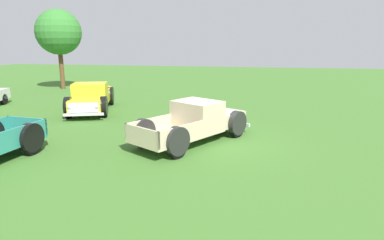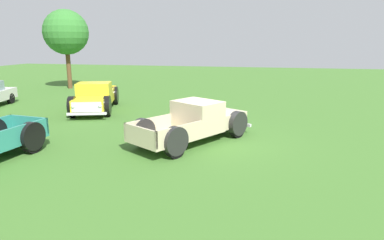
{
  "view_description": "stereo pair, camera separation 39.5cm",
  "coord_description": "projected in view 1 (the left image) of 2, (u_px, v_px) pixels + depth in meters",
  "views": [
    {
      "loc": [
        -13.22,
        -1.83,
        3.9
      ],
      "look_at": [
        -0.6,
        0.59,
        0.9
      ],
      "focal_mm": 31.63,
      "sensor_mm": 36.0,
      "label": 1
    },
    {
      "loc": [
        -13.14,
        -2.22,
        3.9
      ],
      "look_at": [
        -0.6,
        0.59,
        0.9
      ],
      "focal_mm": 31.63,
      "sensor_mm": 36.0,
      "label": 2
    }
  ],
  "objects": [
    {
      "name": "pickup_truck_foreground",
      "position": [
        198.0,
        122.0,
        13.5
      ],
      "size": [
        5.46,
        4.32,
        1.61
      ],
      "color": "#C6B793",
      "rests_on": "ground_plane"
    },
    {
      "name": "ground_plane",
      "position": [
        209.0,
        139.0,
        13.86
      ],
      "size": [
        80.0,
        80.0,
        0.0
      ],
      "primitive_type": "plane",
      "color": "#3D6B28"
    },
    {
      "name": "pickup_truck_behind_right",
      "position": [
        90.0,
        98.0,
        18.84
      ],
      "size": [
        5.69,
        3.52,
        1.64
      ],
      "color": "yellow",
      "rests_on": "ground_plane"
    },
    {
      "name": "oak_tree_east",
      "position": [
        58.0,
        32.0,
        27.3
      ],
      "size": [
        3.63,
        3.63,
        6.44
      ],
      "color": "brown",
      "rests_on": "ground_plane"
    }
  ]
}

